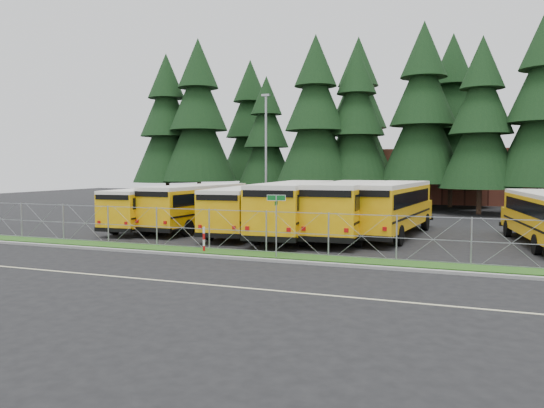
{
  "coord_description": "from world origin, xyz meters",
  "views": [
    {
      "loc": [
        8.06,
        -23.93,
        4.03
      ],
      "look_at": [
        -2.63,
        4.0,
        1.94
      ],
      "focal_mm": 35.0,
      "sensor_mm": 36.0,
      "label": 1
    }
  ],
  "objects_px": {
    "bus_2": "(199,207)",
    "bus_6": "(391,210)",
    "street_sign": "(276,212)",
    "bus_4": "(296,210)",
    "bus_1": "(155,209)",
    "bus_3": "(246,211)",
    "striped_bollard": "(204,240)",
    "light_standard": "(266,150)",
    "bus_5": "(349,210)"
  },
  "relations": [
    {
      "from": "bus_2",
      "to": "street_sign",
      "type": "bearing_deg",
      "value": -41.86
    },
    {
      "from": "bus_2",
      "to": "light_standard",
      "type": "bearing_deg",
      "value": 92.9
    },
    {
      "from": "street_sign",
      "to": "bus_4",
      "type": "bearing_deg",
      "value": 101.49
    },
    {
      "from": "bus_3",
      "to": "bus_4",
      "type": "height_order",
      "value": "bus_4"
    },
    {
      "from": "bus_5",
      "to": "bus_1",
      "type": "bearing_deg",
      "value": -178.34
    },
    {
      "from": "bus_1",
      "to": "bus_2",
      "type": "height_order",
      "value": "bus_2"
    },
    {
      "from": "bus_5",
      "to": "striped_bollard",
      "type": "distance_m",
      "value": 9.26
    },
    {
      "from": "bus_4",
      "to": "bus_1",
      "type": "bearing_deg",
      "value": 174.64
    },
    {
      "from": "bus_5",
      "to": "street_sign",
      "type": "height_order",
      "value": "bus_5"
    },
    {
      "from": "bus_1",
      "to": "bus_2",
      "type": "relative_size",
      "value": 0.93
    },
    {
      "from": "bus_5",
      "to": "striped_bollard",
      "type": "xyz_separation_m",
      "value": [
        -5.24,
        -7.57,
        -0.99
      ]
    },
    {
      "from": "bus_1",
      "to": "bus_6",
      "type": "xyz_separation_m",
      "value": [
        14.72,
        1.94,
        0.23
      ]
    },
    {
      "from": "bus_2",
      "to": "bus_6",
      "type": "height_order",
      "value": "bus_6"
    },
    {
      "from": "bus_6",
      "to": "street_sign",
      "type": "bearing_deg",
      "value": -106.34
    },
    {
      "from": "bus_2",
      "to": "bus_6",
      "type": "xyz_separation_m",
      "value": [
        12.04,
        1.0,
        0.13
      ]
    },
    {
      "from": "bus_1",
      "to": "bus_6",
      "type": "distance_m",
      "value": 14.85
    },
    {
      "from": "light_standard",
      "to": "bus_6",
      "type": "bearing_deg",
      "value": -41.92
    },
    {
      "from": "bus_5",
      "to": "bus_6",
      "type": "relative_size",
      "value": 1.01
    },
    {
      "from": "bus_3",
      "to": "bus_4",
      "type": "bearing_deg",
      "value": -8.96
    },
    {
      "from": "bus_2",
      "to": "street_sign",
      "type": "relative_size",
      "value": 3.92
    },
    {
      "from": "light_standard",
      "to": "bus_4",
      "type": "bearing_deg",
      "value": -61.7
    },
    {
      "from": "bus_4",
      "to": "bus_5",
      "type": "distance_m",
      "value": 3.01
    },
    {
      "from": "bus_4",
      "to": "striped_bollard",
      "type": "bearing_deg",
      "value": -113.34
    },
    {
      "from": "bus_2",
      "to": "light_standard",
      "type": "height_order",
      "value": "light_standard"
    },
    {
      "from": "light_standard",
      "to": "bus_2",
      "type": "bearing_deg",
      "value": -89.73
    },
    {
      "from": "bus_4",
      "to": "bus_6",
      "type": "height_order",
      "value": "bus_4"
    },
    {
      "from": "street_sign",
      "to": "striped_bollard",
      "type": "bearing_deg",
      "value": 175.1
    },
    {
      "from": "bus_1",
      "to": "bus_3",
      "type": "relative_size",
      "value": 0.95
    },
    {
      "from": "bus_2",
      "to": "bus_3",
      "type": "height_order",
      "value": "bus_2"
    },
    {
      "from": "street_sign",
      "to": "striped_bollard",
      "type": "relative_size",
      "value": 2.34
    },
    {
      "from": "bus_6",
      "to": "light_standard",
      "type": "distance_m",
      "value": 16.72
    },
    {
      "from": "bus_1",
      "to": "street_sign",
      "type": "xyz_separation_m",
      "value": [
        11.05,
        -7.28,
        0.7
      ]
    },
    {
      "from": "bus_1",
      "to": "bus_5",
      "type": "xyz_separation_m",
      "value": [
        12.51,
        0.62,
        0.25
      ]
    },
    {
      "from": "bus_6",
      "to": "bus_4",
      "type": "bearing_deg",
      "value": -152.24
    },
    {
      "from": "bus_3",
      "to": "street_sign",
      "type": "relative_size",
      "value": 3.83
    },
    {
      "from": "bus_3",
      "to": "striped_bollard",
      "type": "distance_m",
      "value": 7.04
    },
    {
      "from": "bus_6",
      "to": "bus_3",
      "type": "bearing_deg",
      "value": -161.39
    },
    {
      "from": "bus_4",
      "to": "street_sign",
      "type": "distance_m",
      "value": 7.27
    },
    {
      "from": "bus_1",
      "to": "street_sign",
      "type": "bearing_deg",
      "value": -36.85
    },
    {
      "from": "bus_6",
      "to": "striped_bollard",
      "type": "bearing_deg",
      "value": -124.57
    },
    {
      "from": "bus_1",
      "to": "bus_3",
      "type": "xyz_separation_m",
      "value": [
        6.4,
        -0.01,
        0.08
      ]
    },
    {
      "from": "bus_1",
      "to": "bus_6",
      "type": "relative_size",
      "value": 0.85
    },
    {
      "from": "street_sign",
      "to": "light_standard",
      "type": "height_order",
      "value": "light_standard"
    },
    {
      "from": "bus_1",
      "to": "striped_bollard",
      "type": "bearing_deg",
      "value": -47.2
    },
    {
      "from": "bus_6",
      "to": "bus_1",
      "type": "bearing_deg",
      "value": -167.12
    },
    {
      "from": "street_sign",
      "to": "bus_3",
      "type": "bearing_deg",
      "value": 122.6
    },
    {
      "from": "bus_5",
      "to": "striped_bollard",
      "type": "bearing_deg",
      "value": -125.85
    },
    {
      "from": "bus_4",
      "to": "bus_6",
      "type": "relative_size",
      "value": 1.0
    },
    {
      "from": "bus_4",
      "to": "light_standard",
      "type": "distance_m",
      "value": 15.24
    },
    {
      "from": "bus_3",
      "to": "light_standard",
      "type": "height_order",
      "value": "light_standard"
    }
  ]
}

